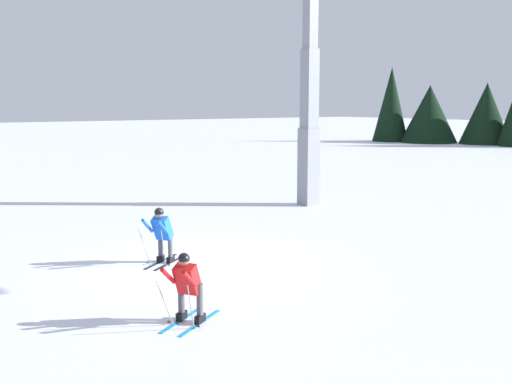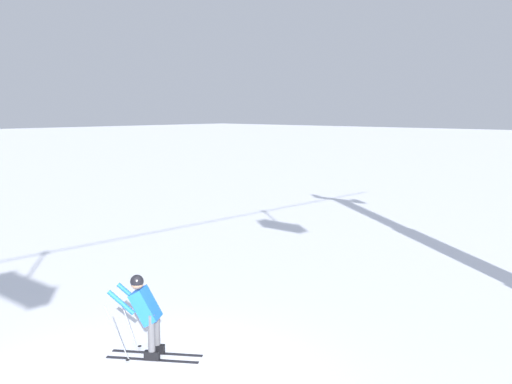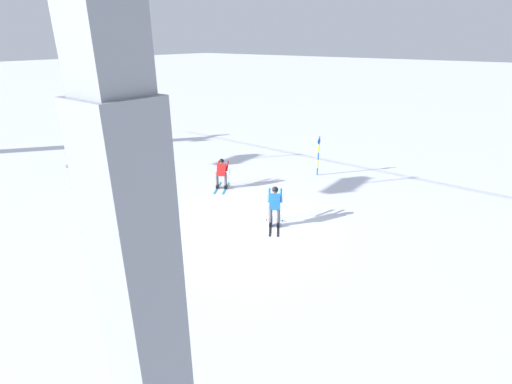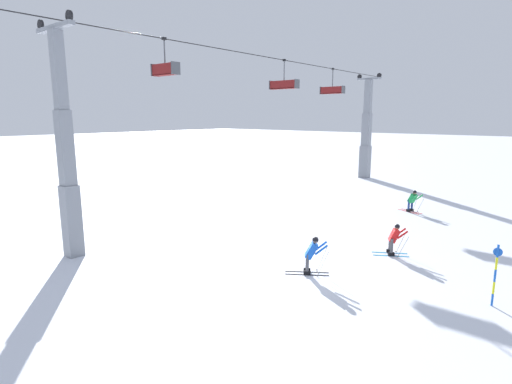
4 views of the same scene
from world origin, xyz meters
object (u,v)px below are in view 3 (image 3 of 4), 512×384
at_px(skier_distant_downhill, 82,150).
at_px(skier_carving_main, 275,203).
at_px(skier_distant_uphill, 222,172).
at_px(trail_marker_pole, 318,155).
at_px(lift_tower_near, 145,326).

bearing_deg(skier_distant_downhill, skier_carving_main, -177.84).
xyz_separation_m(skier_carving_main, skier_distant_uphill, (4.32, -1.68, -0.08)).
relative_size(skier_carving_main, skier_distant_downhill, 1.00).
bearing_deg(skier_carving_main, trail_marker_pole, -76.59).
bearing_deg(skier_distant_uphill, skier_carving_main, 158.72).
height_order(skier_carving_main, trail_marker_pole, trail_marker_pole).
relative_size(skier_carving_main, skier_distant_uphill, 1.05).
height_order(lift_tower_near, skier_distant_uphill, lift_tower_near).
bearing_deg(trail_marker_pole, lift_tower_near, 112.50).
distance_m(skier_distant_uphill, skier_distant_downhill, 9.20).
relative_size(skier_carving_main, lift_tower_near, 0.17).
relative_size(lift_tower_near, trail_marker_pole, 4.83).
xyz_separation_m(lift_tower_near, skier_distant_downhill, (18.25, -8.93, -3.51)).
xyz_separation_m(lift_tower_near, skier_distant_uphill, (9.31, -11.11, -3.54)).
xyz_separation_m(skier_carving_main, trail_marker_pole, (1.46, -6.13, 0.25)).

